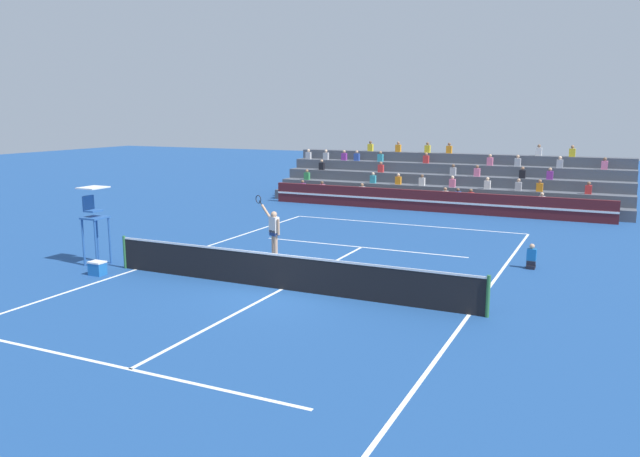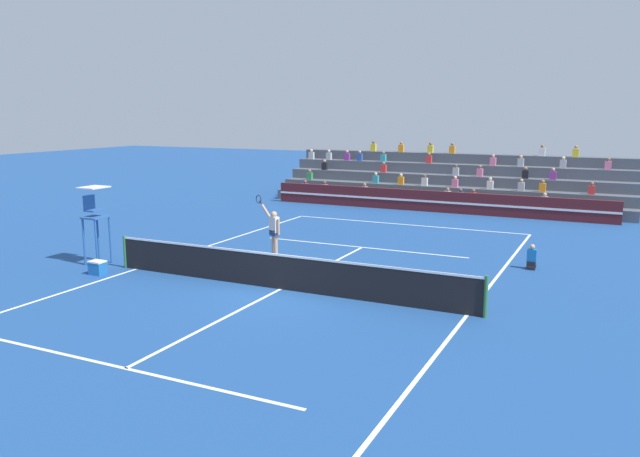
% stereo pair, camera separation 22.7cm
% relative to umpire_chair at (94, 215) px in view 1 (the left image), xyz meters
% --- Properties ---
extents(ground_plane, '(120.00, 120.00, 0.00)m').
position_rel_umpire_chair_xyz_m(ground_plane, '(7.21, 0.00, -1.72)').
color(ground_plane, navy).
extents(court_lines, '(11.10, 23.90, 0.01)m').
position_rel_umpire_chair_xyz_m(court_lines, '(7.21, 0.00, -1.71)').
color(court_lines, white).
rests_on(court_lines, ground).
extents(tennis_net, '(12.00, 0.10, 1.10)m').
position_rel_umpire_chair_xyz_m(tennis_net, '(7.21, 0.00, -1.17)').
color(tennis_net, '#2D6B38').
rests_on(tennis_net, ground).
extents(sponsor_banner_wall, '(18.00, 0.26, 1.10)m').
position_rel_umpire_chair_xyz_m(sponsor_banner_wall, '(7.21, 16.16, -1.17)').
color(sponsor_banner_wall, '#51191E').
rests_on(sponsor_banner_wall, ground).
extents(bleacher_stand, '(19.48, 4.75, 3.38)m').
position_rel_umpire_chair_xyz_m(bleacher_stand, '(7.21, 19.96, -0.70)').
color(bleacher_stand, '#4C515B').
rests_on(bleacher_stand, ground).
extents(umpire_chair, '(0.76, 0.84, 2.67)m').
position_rel_umpire_chair_xyz_m(umpire_chair, '(0.00, 0.00, 0.00)').
color(umpire_chair, '#285699').
rests_on(umpire_chair, ground).
extents(ball_kid_courtside, '(0.30, 0.36, 0.84)m').
position_rel_umpire_chair_xyz_m(ball_kid_courtside, '(13.54, 5.74, -1.39)').
color(ball_kid_courtside, black).
rests_on(ball_kid_courtside, ground).
extents(tennis_player, '(1.29, 0.64, 2.27)m').
position_rel_umpire_chair_xyz_m(tennis_player, '(5.08, 3.33, -0.74)').
color(tennis_player, tan).
rests_on(tennis_player, ground).
extents(tennis_ball, '(0.07, 0.07, 0.07)m').
position_rel_umpire_chair_xyz_m(tennis_ball, '(4.03, 0.97, -1.68)').
color(tennis_ball, '#C6DB33').
rests_on(tennis_ball, ground).
extents(equipment_cooler, '(0.50, 0.38, 0.45)m').
position_rel_umpire_chair_xyz_m(equipment_cooler, '(1.08, -1.08, -1.49)').
color(equipment_cooler, '#1E66B2').
rests_on(equipment_cooler, ground).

